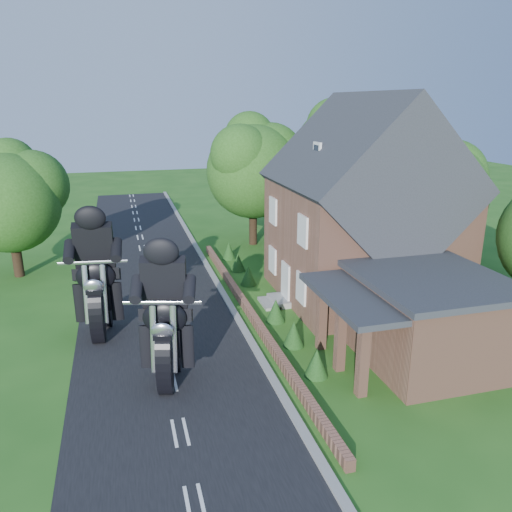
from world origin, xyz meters
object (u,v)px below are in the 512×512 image
object	(u,v)px
annex	(425,317)
motorcycle_follow	(101,317)
garden_wall	(249,311)
motorcycle_lead	(169,363)
house	(363,214)

from	to	relation	value
annex	motorcycle_follow	size ratio (longest dim) A/B	3.79
garden_wall	annex	size ratio (longest dim) A/B	3.12
annex	motorcycle_lead	size ratio (longest dim) A/B	3.98
house	motorcycle_follow	bearing A→B (deg)	-173.99
garden_wall	motorcycle_follow	distance (m)	6.76
garden_wall	motorcycle_lead	xyz separation A→B (m)	(-4.30, -5.05, 0.62)
garden_wall	house	world-z (taller)	house
garden_wall	motorcycle_follow	xyz separation A→B (m)	(-6.72, -0.36, 0.67)
garden_wall	house	size ratio (longest dim) A/B	2.15
annex	garden_wall	bearing A→B (deg)	133.84
house	motorcycle_follow	size ratio (longest dim) A/B	5.51
garden_wall	motorcycle_follow	bearing A→B (deg)	-176.93
annex	motorcycle_lead	distance (m)	9.95
house	motorcycle_lead	distance (m)	12.61
house	motorcycle_lead	xyz separation A→B (m)	(-10.50, -6.05, -3.52)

